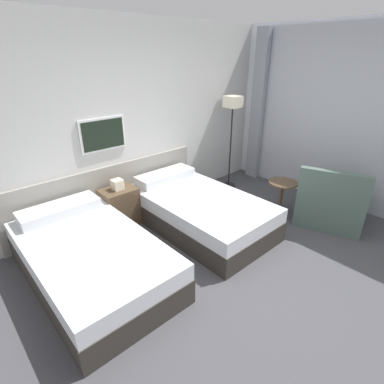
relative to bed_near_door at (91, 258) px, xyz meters
The scene contains 9 objects.
ground_plane 1.84m from the bed_near_door, 42.15° to the right, with size 16.00×16.00×0.00m, color #47474C.
wall_headboard 1.99m from the bed_near_door, 38.76° to the left, with size 10.00×0.10×2.70m.
wall_window 4.16m from the bed_near_door, 17.95° to the right, with size 0.21×4.76×2.70m.
bed_near_door is the anchor object (origin of this frame).
bed_near_window 1.60m from the bed_near_door, ahead, with size 1.15×2.02×0.60m.
nightstand 1.11m from the bed_near_door, 43.88° to the left, with size 0.48×0.37×0.69m.
floor_lamp 3.25m from the bed_near_door, 12.50° to the left, with size 0.25×0.25×1.60m.
side_table 2.77m from the bed_near_door, 12.70° to the right, with size 0.42×0.42×0.55m.
armchair 3.30m from the bed_near_door, 20.82° to the right, with size 1.06×1.09×0.88m.
Camera 1 is at (-2.30, -1.45, 2.25)m, focal length 28.00 mm.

